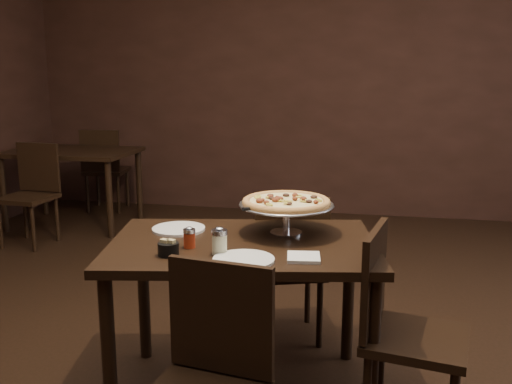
# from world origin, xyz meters

# --- Properties ---
(room) EXTENTS (6.04, 7.04, 2.84)m
(room) POSITION_xyz_m (0.06, 0.03, 1.40)
(room) COLOR black
(room) RESTS_ON ground
(dining_table) EXTENTS (1.30, 0.99, 0.73)m
(dining_table) POSITION_xyz_m (0.08, -0.08, 0.64)
(dining_table) COLOR black
(dining_table) RESTS_ON ground
(background_table) EXTENTS (1.19, 0.79, 0.74)m
(background_table) POSITION_xyz_m (-2.20, 2.50, 0.64)
(background_table) COLOR black
(background_table) RESTS_ON ground
(pizza_stand) EXTENTS (0.44, 0.44, 0.18)m
(pizza_stand) POSITION_xyz_m (0.25, 0.09, 0.88)
(pizza_stand) COLOR silver
(pizza_stand) RESTS_ON dining_table
(parmesan_shaker) EXTENTS (0.07, 0.07, 0.12)m
(parmesan_shaker) POSITION_xyz_m (0.03, -0.27, 0.79)
(parmesan_shaker) COLOR beige
(parmesan_shaker) RESTS_ON dining_table
(pepper_flake_shaker) EXTENTS (0.05, 0.05, 0.09)m
(pepper_flake_shaker) POSITION_xyz_m (-0.12, -0.21, 0.78)
(pepper_flake_shaker) COLOR maroon
(pepper_flake_shaker) RESTS_ON dining_table
(packet_caddy) EXTENTS (0.09, 0.09, 0.07)m
(packet_caddy) POSITION_xyz_m (-0.18, -0.33, 0.76)
(packet_caddy) COLOR black
(packet_caddy) RESTS_ON dining_table
(napkin_stack) EXTENTS (0.15, 0.15, 0.01)m
(napkin_stack) POSITION_xyz_m (0.37, -0.27, 0.74)
(napkin_stack) COLOR silver
(napkin_stack) RESTS_ON dining_table
(plate_left) EXTENTS (0.25, 0.25, 0.01)m
(plate_left) POSITION_xyz_m (-0.26, 0.04, 0.74)
(plate_left) COLOR white
(plate_left) RESTS_ON dining_table
(plate_near) EXTENTS (0.25, 0.25, 0.01)m
(plate_near) POSITION_xyz_m (0.14, -0.34, 0.74)
(plate_near) COLOR white
(plate_near) RESTS_ON dining_table
(serving_spatula) EXTENTS (0.14, 0.14, 0.02)m
(serving_spatula) POSITION_xyz_m (0.12, -0.04, 0.88)
(serving_spatula) COLOR silver
(serving_spatula) RESTS_ON pizza_stand
(chair_far) EXTENTS (0.49, 0.49, 0.84)m
(chair_far) POSITION_xyz_m (0.20, 0.47, 0.46)
(chair_far) COLOR black
(chair_far) RESTS_ON ground
(chair_near) EXTENTS (0.45, 0.45, 0.84)m
(chair_near) POSITION_xyz_m (0.11, -0.76, 0.46)
(chair_near) COLOR black
(chair_near) RESTS_ON ground
(chair_side) EXTENTS (0.47, 0.47, 0.86)m
(chair_side) POSITION_xyz_m (0.77, -0.21, 0.47)
(chair_side) COLOR black
(chair_side) RESTS_ON ground
(bg_chair_far) EXTENTS (0.46, 0.46, 0.89)m
(bg_chair_far) POSITION_xyz_m (-2.17, 3.10, 0.48)
(bg_chair_far) COLOR black
(bg_chair_far) RESTS_ON ground
(bg_chair_near) EXTENTS (0.43, 0.43, 0.87)m
(bg_chair_near) POSITION_xyz_m (-2.25, 1.89, 0.47)
(bg_chair_near) COLOR black
(bg_chair_near) RESTS_ON ground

